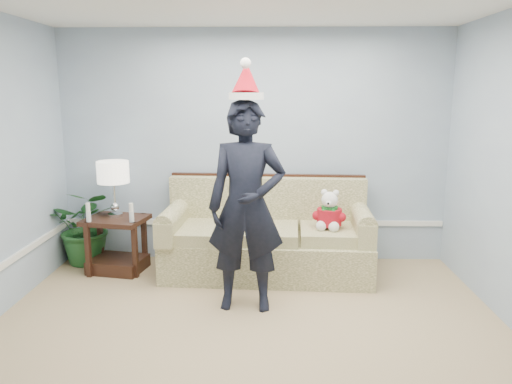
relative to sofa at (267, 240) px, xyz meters
The scene contains 10 objects.
room_shell 2.26m from the sofa, 94.40° to the right, with size 4.54×5.04×2.74m.
wainscot_trim 1.59m from the sofa, 147.28° to the right, with size 4.49×4.99×0.06m.
sofa is the anchor object (origin of this frame).
side_table 1.69m from the sofa, behind, with size 0.73×0.64×0.62m.
table_lamp 1.85m from the sofa, behind, with size 0.35×0.35×0.62m.
candle_pair 1.73m from the sofa, behind, with size 0.52×0.05×0.21m.
houseplant 2.11m from the sofa, behind, with size 0.81×0.70×0.90m, color #215926.
man 1.12m from the sofa, 101.32° to the right, with size 0.71×0.46×1.94m, color black.
santa_hat 1.94m from the sofa, 101.53° to the right, with size 0.32×0.36×0.36m.
teddy_bear 0.76m from the sofa, 14.16° to the right, with size 0.32×0.33×0.43m.
Camera 1 is at (0.17, -3.30, 2.00)m, focal length 35.00 mm.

